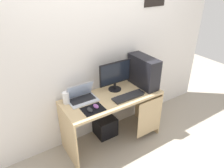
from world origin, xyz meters
TOP-DOWN VIEW (x-y plane):
  - ground_plane at (0.00, 0.00)m, footprint 8.00×8.00m
  - wall_back at (0.00, 0.32)m, footprint 4.00×0.05m
  - desk at (0.02, -0.01)m, footprint 1.32×0.56m
  - pc_tower at (0.53, 0.02)m, footprint 0.19×0.49m
  - monitor at (0.13, 0.12)m, footprint 0.47×0.18m
  - laptop at (-0.37, 0.13)m, footprint 0.36×0.24m
  - speaker at (-0.56, 0.17)m, footprint 0.08×0.08m
  - keyboard at (0.16, -0.14)m, footprint 0.42×0.14m
  - mousepad at (-0.35, -0.13)m, footprint 0.26×0.20m
  - mouse_left at (-0.30, -0.12)m, footprint 0.06×0.10m
  - mouse_right at (-0.40, -0.14)m, footprint 0.06×0.10m
  - cell_phone at (0.38, -0.12)m, footprint 0.07×0.13m
  - subwoofer at (-0.02, 0.16)m, footprint 0.29×0.29m

SIDE VIEW (x-z plane):
  - ground_plane at x=0.00m, z-range 0.00..0.00m
  - subwoofer at x=-0.02m, z-range 0.00..0.29m
  - desk at x=0.02m, z-range 0.21..0.95m
  - mousepad at x=-0.35m, z-range 0.74..0.74m
  - cell_phone at x=0.38m, z-range 0.74..0.75m
  - keyboard at x=0.16m, z-range 0.74..0.76m
  - mouse_left at x=-0.30m, z-range 0.74..0.78m
  - mouse_right at x=-0.40m, z-range 0.74..0.78m
  - laptop at x=-0.37m, z-range 0.67..0.89m
  - speaker at x=-0.56m, z-range 0.74..0.89m
  - pc_tower at x=0.53m, z-range 0.74..1.17m
  - monitor at x=0.13m, z-range 0.76..1.16m
  - wall_back at x=0.00m, z-range 0.00..2.60m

